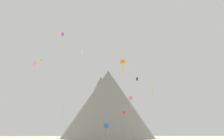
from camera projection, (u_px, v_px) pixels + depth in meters
rock_massif at (104, 106)px, 128.41m from camera, size 66.53×65.09×45.22m
kite_pink_high at (35, 63)px, 70.77m from camera, size 1.33×1.43×4.48m
kite_gold_mid at (152, 90)px, 86.57m from camera, size 1.25×1.33×4.41m
kite_magenta_high at (63, 36)px, 70.07m from camera, size 0.88×0.43×4.99m
kite_rainbow_mid at (131, 98)px, 82.61m from camera, size 1.56×1.71×6.19m
kite_red_low at (124, 113)px, 78.72m from camera, size 1.26×0.51×1.24m
kite_orange_mid at (123, 62)px, 60.34m from camera, size 1.68×1.69×5.61m
kite_lime_high at (41, 60)px, 86.21m from camera, size 1.08×1.09×0.90m
kite_white_high at (82, 52)px, 66.47m from camera, size 0.28×1.12×1.53m
kite_cyan_mid at (63, 106)px, 73.39m from camera, size 0.50×1.06×5.48m
kite_black_mid at (137, 79)px, 51.95m from camera, size 0.72×0.64×0.94m
kite_blue_low at (106, 126)px, 83.02m from camera, size 2.28×0.38×6.02m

